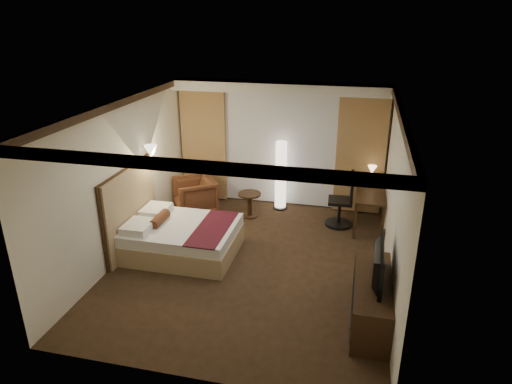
% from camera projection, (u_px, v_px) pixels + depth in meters
% --- Properties ---
extents(floor, '(4.50, 5.50, 0.01)m').
position_uv_depth(floor, '(251.00, 262.00, 7.87)').
color(floor, black).
rests_on(floor, ground).
extents(ceiling, '(4.50, 5.50, 0.01)m').
position_uv_depth(ceiling, '(250.00, 106.00, 6.86)').
color(ceiling, white).
rests_on(ceiling, back_wall).
extents(back_wall, '(4.50, 0.02, 2.70)m').
position_uv_depth(back_wall, '(281.00, 144.00, 9.85)').
color(back_wall, beige).
rests_on(back_wall, floor).
extents(left_wall, '(0.02, 5.50, 2.70)m').
position_uv_depth(left_wall, '(124.00, 179.00, 7.84)').
color(left_wall, beige).
rests_on(left_wall, floor).
extents(right_wall, '(0.02, 5.50, 2.70)m').
position_uv_depth(right_wall, '(395.00, 202.00, 6.89)').
color(right_wall, beige).
rests_on(right_wall, floor).
extents(crown_molding, '(4.50, 5.50, 0.12)m').
position_uv_depth(crown_molding, '(250.00, 110.00, 6.89)').
color(crown_molding, black).
rests_on(crown_molding, ceiling).
extents(soffit, '(4.50, 0.50, 0.20)m').
position_uv_depth(soffit, '(280.00, 87.00, 9.16)').
color(soffit, white).
rests_on(soffit, ceiling).
extents(curtain_sheer, '(2.48, 0.04, 2.45)m').
position_uv_depth(curtain_sheer, '(280.00, 150.00, 9.82)').
color(curtain_sheer, silver).
rests_on(curtain_sheer, back_wall).
extents(curtain_left_drape, '(1.00, 0.14, 2.45)m').
position_uv_depth(curtain_left_drape, '(204.00, 145.00, 10.12)').
color(curtain_left_drape, '#AB814E').
rests_on(curtain_left_drape, back_wall).
extents(curtain_right_drape, '(1.00, 0.14, 2.45)m').
position_uv_depth(curtain_right_drape, '(361.00, 156.00, 9.40)').
color(curtain_right_drape, '#AB814E').
rests_on(curtain_right_drape, back_wall).
extents(wall_sconce, '(0.24, 0.24, 0.24)m').
position_uv_depth(wall_sconce, '(151.00, 151.00, 8.42)').
color(wall_sconce, white).
rests_on(wall_sconce, left_wall).
extents(bed, '(1.88, 1.47, 0.55)m').
position_uv_depth(bed, '(183.00, 239.00, 8.08)').
color(bed, white).
rests_on(bed, floor).
extents(headboard, '(0.12, 1.77, 1.50)m').
position_uv_depth(headboard, '(131.00, 209.00, 8.10)').
color(headboard, tan).
rests_on(headboard, floor).
extents(armchair, '(1.08, 1.09, 0.83)m').
position_uv_depth(armchair, '(195.00, 194.00, 9.66)').
color(armchair, '#522C18').
rests_on(armchair, floor).
extents(side_table, '(0.48, 0.48, 0.52)m').
position_uv_depth(side_table, '(250.00, 205.00, 9.52)').
color(side_table, black).
rests_on(side_table, floor).
extents(floor_lamp, '(0.32, 0.32, 1.51)m').
position_uv_depth(floor_lamp, '(281.00, 175.00, 9.74)').
color(floor_lamp, white).
rests_on(floor_lamp, floor).
extents(desk, '(0.55, 1.25, 0.75)m').
position_uv_depth(desk, '(369.00, 210.00, 9.02)').
color(desk, black).
rests_on(desk, floor).
extents(desk_lamp, '(0.18, 0.18, 0.34)m').
position_uv_depth(desk_lamp, '(371.00, 176.00, 9.25)').
color(desk_lamp, '#FFD899').
rests_on(desk_lamp, desk).
extents(office_chair, '(0.58, 0.58, 1.13)m').
position_uv_depth(office_chair, '(340.00, 199.00, 9.02)').
color(office_chair, black).
rests_on(office_chair, floor).
extents(dresser, '(0.50, 1.65, 0.64)m').
position_uv_depth(dresser, '(371.00, 300.00, 6.30)').
color(dresser, black).
rests_on(dresser, floor).
extents(television, '(0.61, 1.03, 0.13)m').
position_uv_depth(television, '(373.00, 261.00, 6.08)').
color(television, black).
rests_on(television, dresser).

